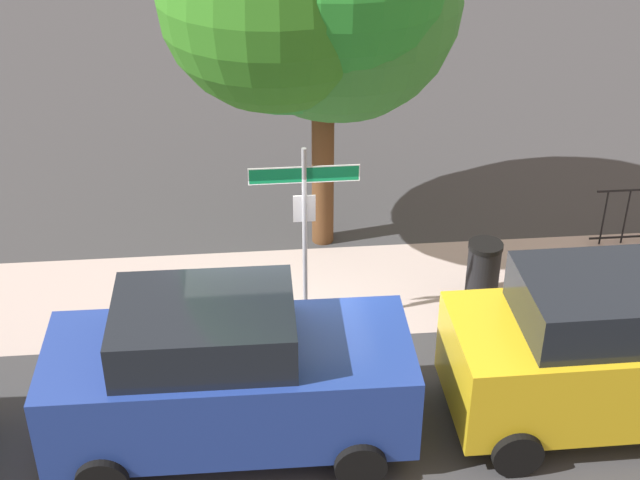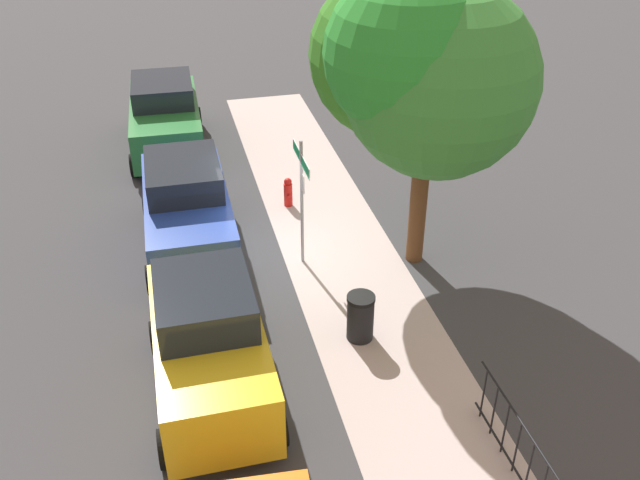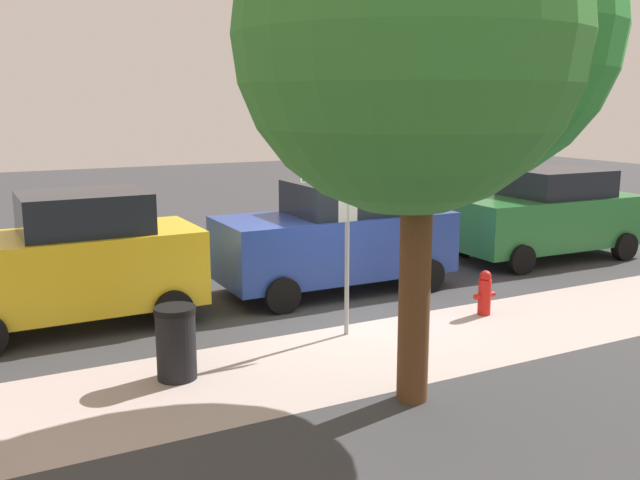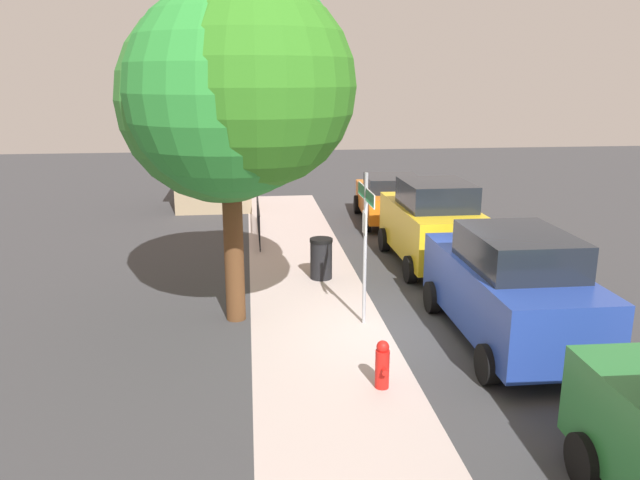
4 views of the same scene
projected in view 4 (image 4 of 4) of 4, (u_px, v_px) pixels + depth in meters
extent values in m
plane|color=#38383A|center=(388.00, 330.00, 11.81)|extent=(60.00, 60.00, 0.00)
cube|color=#B2A19C|center=(310.00, 297.00, 13.58)|extent=(24.00, 2.60, 0.00)
cylinder|color=#9EA0A5|center=(365.00, 250.00, 11.78)|extent=(0.07, 0.07, 2.96)
cube|color=#0F723D|center=(366.00, 194.00, 11.50)|extent=(1.53, 0.02, 0.22)
cube|color=white|center=(366.00, 194.00, 11.50)|extent=(1.56, 0.02, 0.25)
cube|color=silver|center=(364.00, 223.00, 11.64)|extent=(0.32, 0.02, 0.42)
cylinder|color=#56351D|center=(234.00, 252.00, 12.00)|extent=(0.38, 0.38, 2.76)
sphere|color=#357E31|center=(222.00, 99.00, 11.49)|extent=(3.87, 3.87, 3.87)
sphere|color=#2F761E|center=(254.00, 86.00, 10.51)|extent=(3.49, 3.49, 3.49)
sphere|color=#26852A|center=(258.00, 67.00, 11.36)|extent=(3.23, 3.23, 3.23)
sphere|color=#2A8632|center=(231.00, 92.00, 10.68)|extent=(3.67, 3.67, 3.67)
cylinder|color=black|center=(585.00, 460.00, 7.26)|extent=(0.65, 0.24, 0.64)
cube|color=#223C95|center=(508.00, 294.00, 11.12)|extent=(4.53, 1.89, 1.17)
cube|color=black|center=(518.00, 250.00, 10.63)|extent=(2.18, 1.64, 0.62)
cylinder|color=black|center=(432.00, 297.00, 12.65)|extent=(0.64, 0.23, 0.64)
cylinder|color=black|center=(519.00, 294.00, 12.83)|extent=(0.64, 0.23, 0.64)
cylinder|color=black|center=(488.00, 364.00, 9.69)|extent=(0.64, 0.23, 0.64)
cylinder|color=black|center=(599.00, 359.00, 9.88)|extent=(0.64, 0.23, 0.64)
cube|color=gold|center=(432.00, 229.00, 15.75)|extent=(4.06, 1.82, 1.22)
cube|color=black|center=(436.00, 195.00, 15.28)|extent=(1.95, 1.59, 0.65)
cylinder|color=black|center=(384.00, 240.00, 17.12)|extent=(0.64, 0.22, 0.64)
cylinder|color=black|center=(447.00, 238.00, 17.33)|extent=(0.64, 0.22, 0.64)
cylinder|color=black|center=(410.00, 269.00, 14.48)|extent=(0.64, 0.22, 0.64)
cylinder|color=black|center=(484.00, 266.00, 14.69)|extent=(0.64, 0.22, 0.64)
cube|color=orange|center=(391.00, 201.00, 20.47)|extent=(4.14, 2.20, 0.78)
cube|color=black|center=(392.00, 183.00, 20.08)|extent=(2.04, 1.82, 0.46)
cylinder|color=black|center=(357.00, 204.00, 21.85)|extent=(0.65, 0.27, 0.64)
cylinder|color=black|center=(411.00, 204.00, 21.93)|extent=(0.65, 0.27, 0.64)
cylinder|color=black|center=(367.00, 222.00, 19.21)|extent=(0.65, 0.27, 0.64)
cylinder|color=black|center=(428.00, 221.00, 19.30)|extent=(0.65, 0.27, 0.64)
cylinder|color=black|center=(258.00, 201.00, 18.70)|extent=(4.33, 0.04, 0.04)
cylinder|color=black|center=(259.00, 231.00, 18.93)|extent=(4.33, 0.04, 0.04)
cylinder|color=black|center=(260.00, 233.00, 16.94)|extent=(0.03, 0.03, 1.05)
cylinder|color=black|center=(259.00, 230.00, 17.32)|extent=(0.03, 0.03, 1.05)
cylinder|color=black|center=(259.00, 227.00, 17.70)|extent=(0.03, 0.03, 1.05)
cylinder|color=black|center=(259.00, 224.00, 18.07)|extent=(0.03, 0.03, 1.05)
cylinder|color=black|center=(259.00, 221.00, 18.45)|extent=(0.03, 0.03, 1.05)
cylinder|color=black|center=(258.00, 218.00, 18.83)|extent=(0.03, 0.03, 1.05)
cylinder|color=black|center=(258.00, 215.00, 19.21)|extent=(0.03, 0.03, 1.05)
cylinder|color=black|center=(258.00, 212.00, 19.59)|extent=(0.03, 0.03, 1.05)
cylinder|color=black|center=(258.00, 210.00, 19.96)|extent=(0.03, 0.03, 1.05)
cylinder|color=black|center=(257.00, 207.00, 20.34)|extent=(0.03, 0.03, 1.05)
cylinder|color=black|center=(257.00, 205.00, 20.72)|extent=(0.03, 0.03, 1.05)
cube|color=#998466|center=(214.00, 171.00, 22.45)|extent=(2.33, 2.66, 2.71)
cube|color=#4C2319|center=(212.00, 131.00, 22.08)|extent=(2.69, 3.02, 0.20)
cylinder|color=red|center=(382.00, 369.00, 9.55)|extent=(0.22, 0.22, 0.62)
sphere|color=red|center=(383.00, 347.00, 9.46)|extent=(0.20, 0.20, 0.20)
cylinder|color=red|center=(384.00, 372.00, 9.39)|extent=(0.10, 0.09, 0.09)
cylinder|color=red|center=(380.00, 363.00, 9.70)|extent=(0.10, 0.09, 0.09)
cylinder|color=black|center=(321.00, 260.00, 14.73)|extent=(0.52, 0.52, 0.90)
cylinder|color=black|center=(321.00, 240.00, 14.61)|extent=(0.55, 0.55, 0.08)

